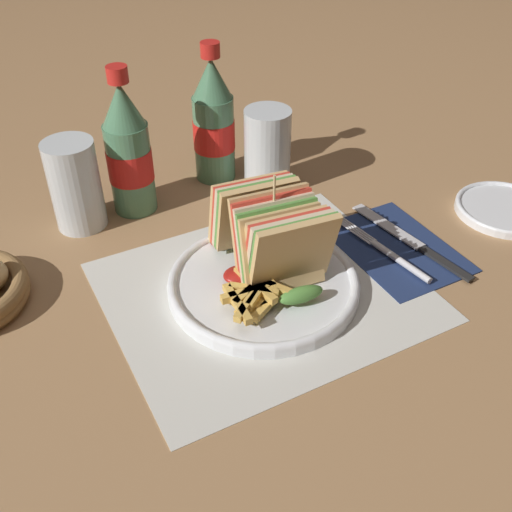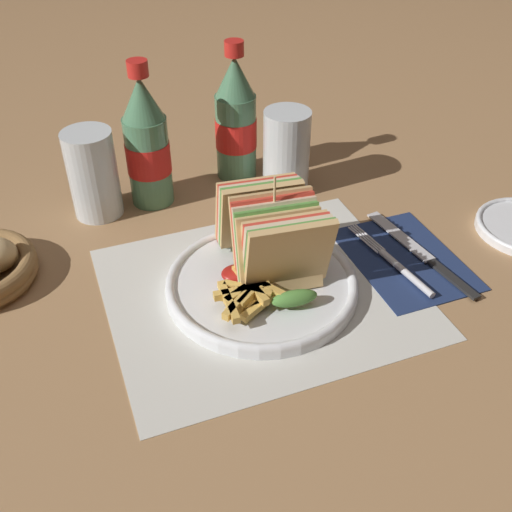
% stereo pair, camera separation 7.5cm
% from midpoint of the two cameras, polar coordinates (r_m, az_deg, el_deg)
% --- Properties ---
extents(ground_plane, '(4.00, 4.00, 0.00)m').
position_cam_midpoint_polar(ground_plane, '(0.73, 2.18, -5.34)').
color(ground_plane, '#9E754C').
extents(placemat, '(0.38, 0.33, 0.00)m').
position_cam_midpoint_polar(placemat, '(0.76, 3.40, -3.52)').
color(placemat, silver).
rests_on(placemat, ground_plane).
extents(plate_main, '(0.24, 0.24, 0.02)m').
position_cam_midpoint_polar(plate_main, '(0.75, 3.39, -2.77)').
color(plate_main, white).
rests_on(plate_main, ground_plane).
extents(club_sandwich, '(0.11, 0.18, 0.14)m').
position_cam_midpoint_polar(club_sandwich, '(0.74, 4.53, 1.78)').
color(club_sandwich, tan).
rests_on(club_sandwich, plate_main).
extents(fries_pile, '(0.08, 0.09, 0.02)m').
position_cam_midpoint_polar(fries_pile, '(0.70, 2.07, -3.87)').
color(fries_pile, gold).
rests_on(fries_pile, plate_main).
extents(ketchup_blob, '(0.04, 0.03, 0.01)m').
position_cam_midpoint_polar(ketchup_blob, '(0.74, 0.80, -1.79)').
color(ketchup_blob, maroon).
rests_on(ketchup_blob, plate_main).
extents(napkin, '(0.14, 0.19, 0.00)m').
position_cam_midpoint_polar(napkin, '(0.84, 16.44, -0.31)').
color(napkin, navy).
rests_on(napkin, ground_plane).
extents(fork, '(0.03, 0.17, 0.01)m').
position_cam_midpoint_polar(fork, '(0.82, 15.90, -0.95)').
color(fork, silver).
rests_on(fork, napkin).
extents(knife, '(0.04, 0.21, 0.00)m').
position_cam_midpoint_polar(knife, '(0.85, 17.92, 0.16)').
color(knife, black).
rests_on(knife, napkin).
extents(coke_bottle_near, '(0.07, 0.07, 0.22)m').
position_cam_midpoint_polar(coke_bottle_near, '(0.89, -7.96, 10.34)').
color(coke_bottle_near, '#4C7F5B').
rests_on(coke_bottle_near, ground_plane).
extents(coke_bottle_far, '(0.07, 0.07, 0.22)m').
position_cam_midpoint_polar(coke_bottle_far, '(0.96, 0.35, 12.64)').
color(coke_bottle_far, '#4C7F5B').
rests_on(coke_bottle_far, ground_plane).
extents(glass_near, '(0.07, 0.07, 0.13)m').
position_cam_midpoint_polar(glass_near, '(0.93, 5.22, 9.33)').
color(glass_near, silver).
rests_on(glass_near, ground_plane).
extents(glass_far, '(0.07, 0.07, 0.13)m').
position_cam_midpoint_polar(glass_far, '(0.89, -12.87, 7.08)').
color(glass_far, silver).
rests_on(glass_far, ground_plane).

